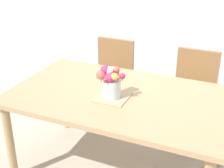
# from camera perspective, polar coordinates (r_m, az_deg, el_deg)

# --- Properties ---
(dining_table) EXTENTS (1.75, 1.05, 0.76)m
(dining_table) POSITION_cam_1_polar(r_m,az_deg,el_deg) (2.66, 1.27, -3.41)
(dining_table) COLOR tan
(dining_table) RESTS_ON ground_plane
(chair_left) EXTENTS (0.42, 0.42, 0.90)m
(chair_left) POSITION_cam_1_polar(r_m,az_deg,el_deg) (3.61, -0.06, 1.67)
(chair_left) COLOR olive
(chair_left) RESTS_ON ground_plane
(chair_right) EXTENTS (0.42, 0.42, 0.90)m
(chair_right) POSITION_cam_1_polar(r_m,az_deg,el_deg) (3.39, 14.02, -0.80)
(chair_right) COLOR olive
(chair_right) RESTS_ON ground_plane
(placemat) EXTENTS (0.25, 0.25, 0.01)m
(placemat) POSITION_cam_1_polar(r_m,az_deg,el_deg) (2.57, 0.00, -2.34)
(placemat) COLOR tan
(placemat) RESTS_ON dining_table
(flower_vase) EXTENTS (0.22, 0.20, 0.27)m
(flower_vase) POSITION_cam_1_polar(r_m,az_deg,el_deg) (2.51, -0.21, 0.53)
(flower_vase) COLOR silver
(flower_vase) RESTS_ON placemat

